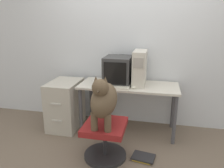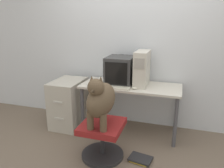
{
  "view_description": "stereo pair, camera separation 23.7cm",
  "coord_description": "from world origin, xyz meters",
  "px_view_note": "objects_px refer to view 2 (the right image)",
  "views": [
    {
      "loc": [
        0.41,
        -2.65,
        1.6
      ],
      "look_at": [
        -0.17,
        -0.05,
        0.81
      ],
      "focal_mm": 35.0,
      "sensor_mm": 36.0,
      "label": 1
    },
    {
      "loc": [
        0.64,
        -2.59,
        1.6
      ],
      "look_at": [
        -0.17,
        -0.05,
        0.81
      ],
      "focal_mm": 35.0,
      "sensor_mm": 36.0,
      "label": 2
    }
  ],
  "objects_px": {
    "pc_tower": "(142,68)",
    "filing_cabinet": "(69,103)",
    "dog": "(101,99)",
    "book_stack_floor": "(140,159)",
    "crt_monitor": "(120,70)",
    "office_chair": "(102,137)",
    "keyboard": "(113,87)"
  },
  "relations": [
    {
      "from": "pc_tower",
      "to": "keyboard",
      "type": "relative_size",
      "value": 1.01
    },
    {
      "from": "office_chair",
      "to": "filing_cabinet",
      "type": "xyz_separation_m",
      "value": [
        -0.78,
        0.64,
        0.11
      ]
    },
    {
      "from": "filing_cabinet",
      "to": "book_stack_floor",
      "type": "relative_size",
      "value": 2.48
    },
    {
      "from": "keyboard",
      "to": "dog",
      "type": "height_order",
      "value": "dog"
    },
    {
      "from": "crt_monitor",
      "to": "book_stack_floor",
      "type": "bearing_deg",
      "value": -57.49
    },
    {
      "from": "crt_monitor",
      "to": "pc_tower",
      "type": "distance_m",
      "value": 0.31
    },
    {
      "from": "dog",
      "to": "office_chair",
      "type": "bearing_deg",
      "value": 90.0
    },
    {
      "from": "crt_monitor",
      "to": "book_stack_floor",
      "type": "distance_m",
      "value": 1.22
    },
    {
      "from": "keyboard",
      "to": "dog",
      "type": "xyz_separation_m",
      "value": [
        0.03,
        -0.56,
        0.02
      ]
    },
    {
      "from": "pc_tower",
      "to": "crt_monitor",
      "type": "bearing_deg",
      "value": -177.45
    },
    {
      "from": "pc_tower",
      "to": "dog",
      "type": "height_order",
      "value": "pc_tower"
    },
    {
      "from": "office_chair",
      "to": "book_stack_floor",
      "type": "bearing_deg",
      "value": 6.01
    },
    {
      "from": "office_chair",
      "to": "dog",
      "type": "bearing_deg",
      "value": -90.0
    },
    {
      "from": "crt_monitor",
      "to": "keyboard",
      "type": "bearing_deg",
      "value": -99.75
    },
    {
      "from": "crt_monitor",
      "to": "pc_tower",
      "type": "height_order",
      "value": "pc_tower"
    },
    {
      "from": "crt_monitor",
      "to": "office_chair",
      "type": "bearing_deg",
      "value": -90.39
    },
    {
      "from": "keyboard",
      "to": "office_chair",
      "type": "relative_size",
      "value": 0.93
    },
    {
      "from": "crt_monitor",
      "to": "filing_cabinet",
      "type": "relative_size",
      "value": 0.6
    },
    {
      "from": "keyboard",
      "to": "office_chair",
      "type": "xyz_separation_m",
      "value": [
        0.03,
        -0.53,
        -0.47
      ]
    },
    {
      "from": "pc_tower",
      "to": "filing_cabinet",
      "type": "height_order",
      "value": "pc_tower"
    },
    {
      "from": "pc_tower",
      "to": "filing_cabinet",
      "type": "xyz_separation_m",
      "value": [
        -1.09,
        -0.13,
        -0.59
      ]
    },
    {
      "from": "crt_monitor",
      "to": "dog",
      "type": "distance_m",
      "value": 0.8
    },
    {
      "from": "filing_cabinet",
      "to": "office_chair",
      "type": "bearing_deg",
      "value": -39.23
    },
    {
      "from": "crt_monitor",
      "to": "pc_tower",
      "type": "xyz_separation_m",
      "value": [
        0.31,
        0.01,
        0.05
      ]
    },
    {
      "from": "keyboard",
      "to": "pc_tower",
      "type": "bearing_deg",
      "value": 34.9
    },
    {
      "from": "dog",
      "to": "book_stack_floor",
      "type": "bearing_deg",
      "value": 10.31
    },
    {
      "from": "pc_tower",
      "to": "keyboard",
      "type": "bearing_deg",
      "value": -145.1
    },
    {
      "from": "crt_monitor",
      "to": "dog",
      "type": "height_order",
      "value": "crt_monitor"
    },
    {
      "from": "dog",
      "to": "book_stack_floor",
      "type": "height_order",
      "value": "dog"
    },
    {
      "from": "dog",
      "to": "filing_cabinet",
      "type": "distance_m",
      "value": 1.1
    },
    {
      "from": "pc_tower",
      "to": "filing_cabinet",
      "type": "distance_m",
      "value": 1.25
    },
    {
      "from": "book_stack_floor",
      "to": "office_chair",
      "type": "bearing_deg",
      "value": -173.99
    }
  ]
}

